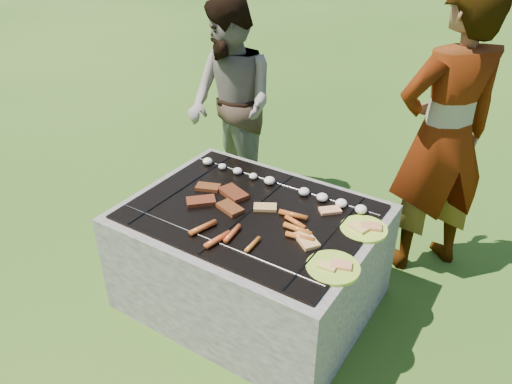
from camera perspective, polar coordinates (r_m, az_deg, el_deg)
lawn at (r=2.99m, az=-0.53°, el=-11.98°), size 60.00×60.00×0.00m
fire_pit at (r=2.81m, az=-0.56°, el=-7.77°), size 1.30×1.00×0.62m
mushrooms at (r=2.80m, az=3.44°, el=0.70°), size 1.06×0.06×0.04m
pork_slabs at (r=2.71m, az=-4.13°, el=-0.60°), size 0.39×0.32×0.03m
sausages at (r=2.44m, az=0.46°, el=-4.37°), size 0.55×0.48×0.03m
bread_on_grate at (r=2.52m, az=4.94°, el=-3.46°), size 0.47×0.43×0.02m
plate_far at (r=2.54m, az=12.23°, el=-4.11°), size 0.31×0.31×0.03m
plate_near at (r=2.27m, az=8.81°, el=-8.51°), size 0.27×0.27×0.03m
cook at (r=3.00m, az=20.68°, el=5.84°), size 0.73×0.75×1.73m
bystander at (r=3.61m, az=-2.90°, el=9.82°), size 0.89×0.81×1.48m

